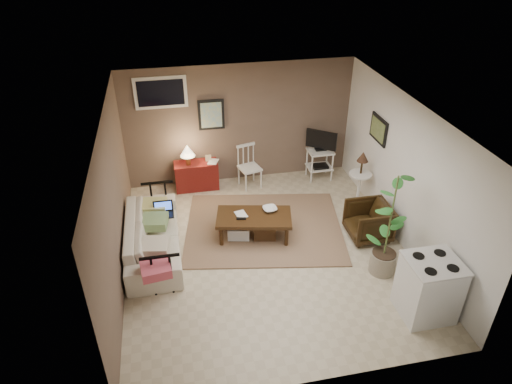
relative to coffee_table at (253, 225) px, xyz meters
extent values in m
plane|color=#C1B293|center=(0.14, -0.41, -0.26)|extent=(5.00, 5.00, 0.00)
cube|color=black|center=(-0.41, 2.07, 1.19)|extent=(0.50, 0.03, 0.60)
cube|color=black|center=(2.36, 0.64, 1.26)|extent=(0.03, 0.60, 0.45)
cube|color=silver|center=(-1.31, 2.07, 1.69)|extent=(0.96, 0.03, 0.60)
cube|color=#87684E|center=(0.23, 0.23, -0.25)|extent=(3.03, 2.59, 0.03)
cube|color=#38240F|center=(0.01, 0.00, 0.15)|extent=(1.35, 0.88, 0.06)
cylinder|color=#38240F|center=(-0.57, -0.12, -0.07)|extent=(0.07, 0.07, 0.39)
cylinder|color=#38240F|center=(0.49, -0.35, -0.07)|extent=(0.07, 0.07, 0.39)
cylinder|color=#38240F|center=(-0.47, 0.34, -0.07)|extent=(0.07, 0.07, 0.39)
cylinder|color=#38240F|center=(0.58, 0.12, -0.07)|extent=(0.07, 0.07, 0.39)
cube|color=black|center=(-0.21, -0.06, 0.20)|extent=(0.16, 0.08, 0.02)
cube|color=#482819|center=(0.19, -0.04, -0.12)|extent=(0.42, 0.38, 0.27)
cube|color=silver|center=(-0.24, 0.05, -0.14)|extent=(0.42, 0.38, 0.23)
imported|color=beige|center=(-1.66, -0.04, 0.15)|extent=(0.62, 2.11, 0.82)
cube|color=black|center=(-1.46, 0.27, 0.21)|extent=(0.32, 0.22, 0.02)
cube|color=black|center=(-1.46, 0.39, 0.33)|extent=(0.32, 0.02, 0.20)
cube|color=#3768FB|center=(-1.46, 0.38, 0.33)|extent=(0.27, 0.00, 0.16)
cube|color=maroon|center=(-0.79, 1.84, 0.02)|extent=(0.85, 0.38, 0.57)
cylinder|color=olive|center=(-0.93, 1.81, 0.40)|extent=(0.09, 0.09, 0.19)
cone|color=#FEE3B7|center=(-0.93, 1.81, 0.61)|extent=(0.28, 0.28, 0.23)
cube|color=tan|center=(-0.54, 1.86, 0.37)|extent=(0.11, 0.02, 0.14)
cube|color=silver|center=(0.26, 1.70, 0.15)|extent=(0.48, 0.48, 0.04)
cylinder|color=silver|center=(0.14, 1.49, -0.07)|extent=(0.03, 0.03, 0.39)
cylinder|color=silver|center=(0.47, 1.58, -0.07)|extent=(0.03, 0.03, 0.39)
cylinder|color=silver|center=(0.06, 1.82, -0.07)|extent=(0.03, 0.03, 0.39)
cylinder|color=silver|center=(0.38, 1.90, -0.07)|extent=(0.03, 0.03, 0.39)
cube|color=silver|center=(0.22, 1.87, 0.58)|extent=(0.39, 0.14, 0.06)
cube|color=silver|center=(1.74, 1.75, 0.35)|extent=(0.50, 0.41, 0.04)
cube|color=silver|center=(1.74, 1.75, -0.01)|extent=(0.50, 0.41, 0.03)
cylinder|color=silver|center=(1.52, 1.58, 0.05)|extent=(0.03, 0.03, 0.63)
cylinder|color=silver|center=(1.95, 1.58, 0.05)|extent=(0.03, 0.03, 0.63)
cylinder|color=silver|center=(1.52, 1.92, 0.05)|extent=(0.03, 0.03, 0.63)
cylinder|color=silver|center=(1.95, 1.92, 0.05)|extent=(0.03, 0.03, 0.63)
cube|color=black|center=(1.74, 1.75, 0.40)|extent=(0.23, 0.13, 0.03)
cube|color=black|center=(1.74, 1.75, 0.61)|extent=(0.53, 0.42, 0.38)
cube|color=tan|center=(1.74, 1.75, 0.61)|extent=(0.44, 0.33, 0.31)
cube|color=black|center=(1.74, 1.71, 0.01)|extent=(0.32, 0.23, 0.09)
cylinder|color=silver|center=(2.14, 0.64, -0.25)|extent=(0.29, 0.29, 0.03)
cylinder|color=silver|center=(2.14, 0.64, 0.07)|extent=(0.06, 0.06, 0.62)
cylinder|color=silver|center=(2.14, 0.64, 0.39)|extent=(0.41, 0.41, 0.03)
cylinder|color=black|center=(2.14, 0.64, 0.54)|extent=(0.04, 0.04, 0.27)
cone|color=#372216|center=(2.14, 0.64, 0.75)|extent=(0.21, 0.21, 0.19)
imported|color=black|center=(1.91, -0.36, 0.08)|extent=(0.63, 0.67, 0.69)
cylinder|color=#9F967E|center=(1.78, -1.24, -0.09)|extent=(0.39, 0.39, 0.35)
cylinder|color=#4C602D|center=(1.78, -1.24, 0.76)|extent=(0.03, 0.03, 1.35)
cube|color=silver|center=(1.98, -2.15, 0.17)|extent=(0.68, 0.63, 0.87)
cube|color=silver|center=(1.98, -2.15, 0.62)|extent=(0.70, 0.65, 0.03)
cylinder|color=black|center=(1.82, -2.30, 0.64)|extent=(0.15, 0.15, 0.01)
cylinder|color=black|center=(2.13, -2.30, 0.64)|extent=(0.15, 0.15, 0.01)
cylinder|color=black|center=(1.82, -1.99, 0.64)|extent=(0.15, 0.15, 0.01)
cylinder|color=black|center=(2.13, -1.99, 0.64)|extent=(0.15, 0.15, 0.01)
imported|color=#38240F|center=(0.30, 0.10, 0.30)|extent=(0.24, 0.08, 0.24)
imported|color=#38240F|center=(-0.28, 0.05, 0.30)|extent=(0.17, 0.05, 0.24)
imported|color=#38240F|center=(-0.54, 1.83, 0.43)|extent=(0.18, 0.09, 0.25)
camera|label=1|loc=(-1.20, -6.13, 4.50)|focal=32.00mm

